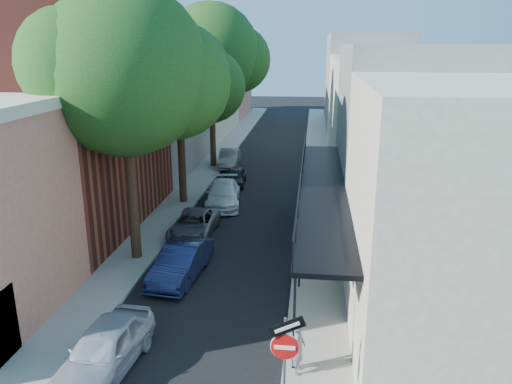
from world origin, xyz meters
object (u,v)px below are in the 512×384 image
(oak_near, at_px, (136,73))
(parked_car_a, at_px, (105,349))
(oak_mid, at_px, (186,80))
(parked_car_d, at_px, (223,194))
(sign_post, at_px, (285,351))
(parked_car_c, at_px, (194,225))
(parked_car_f, at_px, (229,158))
(pedestrian, at_px, (298,348))
(parked_car_e, at_px, (235,177))
(parked_car_b, at_px, (181,262))
(oak_far, at_px, (218,54))

(oak_near, height_order, parked_car_a, oak_near)
(oak_mid, height_order, parked_car_d, oak_mid)
(sign_post, bearing_deg, parked_car_c, 113.14)
(parked_car_f, bearing_deg, oak_near, -96.24)
(sign_post, bearing_deg, oak_mid, 110.86)
(pedestrian, bearing_deg, parked_car_f, 17.93)
(oak_mid, height_order, parked_car_e, oak_mid)
(oak_near, xyz_separation_m, pedestrian, (6.81, -7.43, -6.98))
(parked_car_c, relative_size, parked_car_e, 1.25)
(parked_car_d, bearing_deg, parked_car_c, -103.85)
(parked_car_b, height_order, pedestrian, pedestrian)
(parked_car_c, bearing_deg, sign_post, -66.33)
(parked_car_d, bearing_deg, parked_car_a, -99.87)
(parked_car_d, bearing_deg, parked_car_b, -97.53)
(parked_car_a, height_order, parked_car_e, parked_car_a)
(sign_post, bearing_deg, oak_near, 125.09)
(oak_far, xyz_separation_m, parked_car_d, (1.95, -9.41, -7.59))
(oak_mid, height_order, parked_car_c, oak_mid)
(oak_near, height_order, oak_far, oak_far)
(parked_car_c, distance_m, parked_car_d, 4.97)
(oak_near, relative_size, pedestrian, 7.30)
(sign_post, relative_size, oak_mid, 0.29)
(parked_car_d, bearing_deg, parked_car_e, 82.47)
(parked_car_e, relative_size, parked_car_f, 0.84)
(parked_car_b, relative_size, parked_car_f, 1.04)
(oak_far, xyz_separation_m, parked_car_f, (0.75, -0.14, -7.60))
(oak_mid, bearing_deg, parked_car_c, -74.51)
(oak_far, xyz_separation_m, pedestrian, (6.79, -24.43, -7.36))
(oak_near, bearing_deg, sign_post, -54.91)
(parked_car_b, bearing_deg, oak_mid, 107.39)
(parked_car_f, bearing_deg, parked_car_c, -91.00)
(parked_car_a, relative_size, parked_car_e, 1.22)
(sign_post, height_order, oak_far, oak_far)
(sign_post, distance_m, pedestrian, 2.20)
(oak_mid, xyz_separation_m, pedestrian, (6.86, -15.40, -6.15))
(oak_mid, distance_m, parked_car_b, 11.86)
(sign_post, height_order, oak_mid, oak_mid)
(sign_post, height_order, parked_car_f, sign_post)
(sign_post, distance_m, parked_car_c, 13.07)
(parked_car_e, distance_m, parked_car_f, 5.12)
(oak_near, xyz_separation_m, parked_car_e, (1.97, 11.90, -7.30))
(parked_car_f, bearing_deg, parked_car_a, -92.31)
(oak_mid, distance_m, oak_far, 9.12)
(parked_car_d, relative_size, parked_car_f, 1.16)
(oak_near, xyz_separation_m, parked_car_d, (1.97, 7.60, -7.21))
(parked_car_a, bearing_deg, oak_near, 104.71)
(sign_post, height_order, parked_car_c, sign_post)
(parked_car_b, xyz_separation_m, parked_car_d, (0.00, 9.42, -0.01))
(parked_car_d, xyz_separation_m, parked_car_e, (0.00, 4.30, -0.10))
(oak_mid, xyz_separation_m, parked_car_a, (1.39, -15.80, -6.36))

